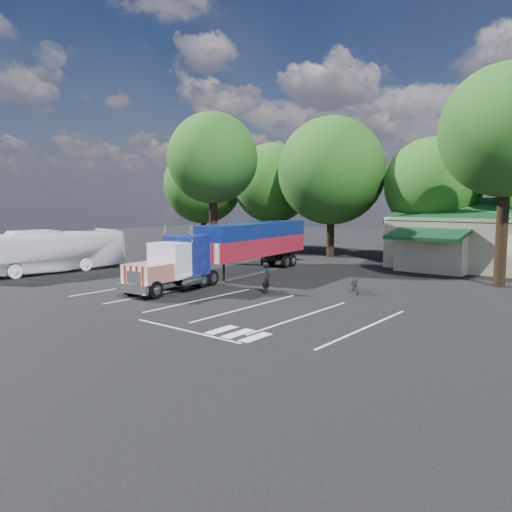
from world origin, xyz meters
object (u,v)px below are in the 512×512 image
Objects in this scene: tour_bus at (50,251)px; silver_sedan at (423,261)px; woman at (267,278)px; semi_truck at (237,245)px; bicycle at (355,284)px.

tour_bus reaches higher than silver_sedan.
woman is 0.46× the size of silver_sedan.
bicycle is (9.59, -0.60, -1.66)m from semi_truck.
tour_bus is (-21.50, -6.75, 1.07)m from bicycle.
silver_sedan is at bearing -31.57° from woman.
semi_truck is 4.74× the size of silver_sedan.
semi_truck is at bearing 35.82° from tour_bus.
woman is at bearing -177.08° from bicycle.
semi_truck is 10.27× the size of woman.
bicycle is 22.56m from tour_bus.
tour_bus is at bearing 159.69° from bicycle.
semi_truck is 14.80m from silver_sedan.
woman is 0.16× the size of tour_bus.
woman is 15.90m from silver_sedan.
bicycle is at bearing -165.83° from silver_sedan.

